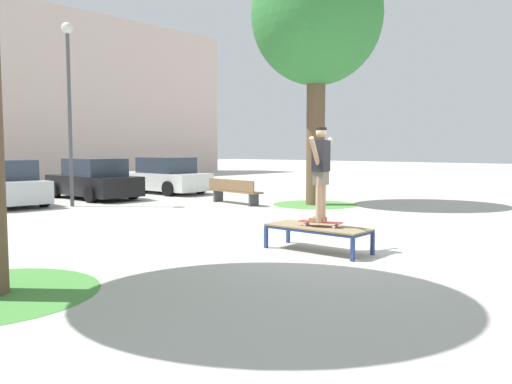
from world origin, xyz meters
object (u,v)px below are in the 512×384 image
Objects in this scene: tree_near_right at (317,18)px; car_white at (165,177)px; light_post at (69,87)px; skater at (321,167)px; skate_box at (318,229)px; skateboard at (321,222)px; park_bench at (234,191)px; car_black at (94,180)px; car_silver at (1,185)px.

car_white is at bearing 94.06° from tree_near_right.
skater is at bearing -94.47° from light_post.
skateboard reaches higher than skate_box.
skate_box is 1.12m from skater.
skater is 0.40× the size of car_white.
park_bench is at bearing 126.82° from tree_near_right.
car_white is at bearing 77.73° from park_bench.
tree_near_right is 9.89m from car_black.
skate_box is at bearing -87.11° from car_silver.
skater reaches higher than car_silver.
skate_box is 8.37m from park_bench.
skater reaches higher than car_black.
car_white is at bearing 63.50° from skate_box.
skate_box is at bearing 91.51° from skater.
park_bench is (5.46, -5.30, -0.24)m from car_silver.
skateboard is 8.42m from park_bench.
car_silver is 1.02× the size of car_black.
skateboard is 13.41m from car_white.
skateboard is 0.19× the size of car_white.
skate_box is 0.79× the size of park_bench.
tree_near_right reaches higher than skater.
car_black reaches higher than skate_box.
skateboard is 0.49× the size of skater.
car_silver is (-0.61, 12.19, 0.15)m from skateboard.
light_post reaches higher than skater.
car_black is at bearing 117.34° from tree_near_right.
car_black is (2.67, 12.06, -0.84)m from skater.
light_post is at bearing 85.54° from skateboard.
tree_near_right is 1.99× the size of car_black.
skate_box is at bearing -125.36° from park_bench.
skateboard is at bearing -102.49° from car_black.
car_white reaches higher than park_bench.
skateboard is at bearing -76.82° from skater.
tree_near_right is at bearing -46.53° from car_silver.
tree_near_right is at bearing -62.66° from car_black.
tree_near_right reaches higher than car_black.
tree_near_right is 9.11m from car_white.
car_black is (3.29, -0.12, 0.00)m from car_silver.
car_silver is at bearing 178.52° from car_white.
tree_near_right is 8.26m from light_post.
skate_box is 0.23× the size of tree_near_right.
park_bench is at bearing 54.64° from skate_box.
skateboard is 0.10× the size of tree_near_right.
light_post reaches higher than car_black.
skater is at bearing -125.12° from park_bench.
car_silver and car_black have the same top height.
car_silver and car_white have the same top height.
park_bench is (2.17, -5.18, -0.24)m from car_black.
tree_near_right is (6.48, 4.65, 5.68)m from skate_box.
car_silver reaches higher than skateboard.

